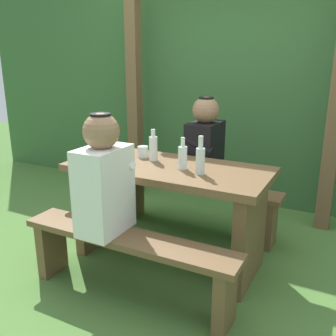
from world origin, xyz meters
name	(u,v)px	position (x,y,z in m)	size (l,w,h in m)	color
ground_plane	(168,258)	(0.00, 0.00, 0.00)	(12.00, 12.00, 0.00)	#4A7334
hedge_backdrop	(246,88)	(0.00, 1.83, 1.10)	(6.40, 0.93, 2.21)	#366133
pergola_post_left	(135,96)	(-0.95, 1.10, 1.04)	(0.12, 0.12, 2.08)	brown
pergola_post_right	(336,108)	(0.95, 1.10, 1.04)	(0.12, 0.12, 2.08)	brown
picnic_table	(168,196)	(0.00, 0.00, 0.49)	(1.40, 0.64, 0.72)	brown
bench_near	(128,253)	(0.00, -0.53, 0.30)	(1.40, 0.24, 0.42)	brown
bench_far	(197,197)	(0.00, 0.53, 0.30)	(1.40, 0.24, 0.42)	brown
person_white_shirt	(104,179)	(-0.15, -0.53, 0.75)	(0.25, 0.35, 0.72)	white
person_black_coat	(205,146)	(0.06, 0.53, 0.75)	(0.25, 0.35, 0.72)	black
drinking_glass	(143,152)	(-0.27, 0.11, 0.76)	(0.08, 0.08, 0.08)	silver
bottle_left	(183,157)	(0.12, -0.03, 0.80)	(0.06, 0.06, 0.22)	silver
bottle_right	(200,159)	(0.27, -0.08, 0.82)	(0.06, 0.06, 0.25)	silver
bottle_center	(153,148)	(-0.15, 0.07, 0.81)	(0.06, 0.06, 0.23)	silver
cell_phone	(124,164)	(-0.28, -0.13, 0.72)	(0.07, 0.14, 0.01)	silver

